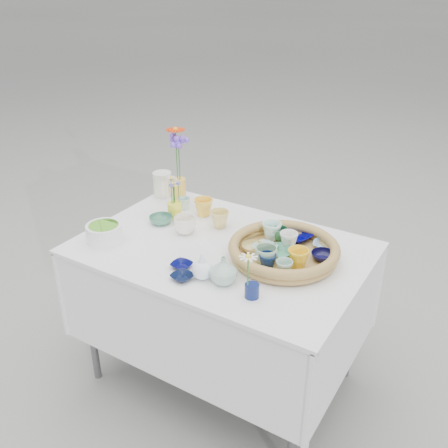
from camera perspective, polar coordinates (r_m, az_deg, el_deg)
The scene contains 34 objects.
ground at distance 2.69m, azimuth -0.23°, elevation -16.90°, with size 80.00×80.00×0.00m, color gray.
display_table at distance 2.69m, azimuth -0.23°, elevation -16.90°, with size 1.26×0.86×0.77m, color white, non-canonical shape.
wicker_tray at distance 2.14m, azimuth 6.84°, elevation -3.06°, with size 0.47×0.47×0.08m, color olive, non-canonical shape.
tray_ceramic_0 at distance 2.27m, azimuth 8.26°, elevation -1.41°, with size 0.13×0.13×0.03m, color #000060.
tray_ceramic_1 at distance 2.13m, azimuth 11.25°, elevation -3.62°, with size 0.10×0.10×0.03m, color black.
tray_ceramic_2 at distance 2.05m, azimuth 8.47°, elevation -3.92°, with size 0.09×0.09×0.08m, color yellow.
tray_ceramic_3 at distance 2.14m, azimuth 6.39°, elevation -3.25°, with size 0.12×0.12×0.03m, color #408D6A.
tray_ceramic_4 at distance 2.06m, azimuth 4.82°, elevation -3.63°, with size 0.10×0.10×0.08m, color #92BC96.
tray_ceramic_5 at distance 2.17m, azimuth 4.67°, elevation -2.76°, with size 0.10×0.10×0.03m, color #9CC9B7.
tray_ceramic_6 at distance 2.25m, azimuth 5.47°, elevation -0.81°, with size 0.09×0.09×0.08m, color white.
tray_ceramic_7 at distance 2.19m, azimuth 7.39°, elevation -1.87°, with size 0.08×0.08×0.07m, color white.
tray_ceramic_8 at distance 2.23m, azimuth 11.29°, elevation -2.34°, with size 0.09×0.09×0.02m, color #8CB8ED.
tray_ceramic_9 at distance 2.03m, azimuth 4.99°, elevation -4.27°, with size 0.07×0.07×0.07m, color #0D2047.
tray_ceramic_10 at distance 2.16m, azimuth 3.32°, elevation -2.75°, with size 0.10×0.10×0.03m, color #D4B96B.
tray_ceramic_11 at distance 2.00m, azimuth 6.88°, elevation -5.00°, with size 0.07×0.07×0.06m, color #99BEAD.
tray_ceramic_12 at distance 2.25m, azimuth 6.42°, elevation -1.14°, with size 0.07×0.07×0.06m, color #327E47.
loose_ceramic_0 at distance 2.50m, azimuth -2.34°, elevation 1.93°, with size 0.10×0.10×0.09m, color yellow.
loose_ceramic_1 at distance 2.38m, azimuth -0.50°, elevation 0.56°, with size 0.09×0.09×0.08m, color #E1C96E.
loose_ceramic_2 at distance 2.45m, azimuth -7.21°, elevation 0.49°, with size 0.11×0.11×0.04m, color #3F7A60.
loose_ceramic_3 at distance 2.34m, azimuth -4.52°, elevation -0.11°, with size 0.10×0.10×0.08m, color white.
loose_ceramic_4 at distance 2.08m, azimuth -4.87°, elevation -4.72°, with size 0.08×0.08×0.02m, color #040748.
loose_ceramic_5 at distance 2.58m, azimuth -4.58°, elevation 2.37°, with size 0.06×0.06×0.06m, color #AAD4C8.
loose_ceramic_6 at distance 2.01m, azimuth -4.80°, elevation -6.04°, with size 0.09×0.09×0.02m, color black.
fluted_bowl at distance 2.32m, azimuth -13.51°, elevation -1.04°, with size 0.16×0.16×0.08m, color white, non-canonical shape.
bud_vase_paleblue at distance 1.98m, azimuth -2.52°, elevation -4.73°, with size 0.08×0.08×0.12m, color white, non-canonical shape.
bud_vase_seafoam at distance 1.96m, azimuth -0.08°, elevation -5.28°, with size 0.11×0.11×0.12m, color #9ABFAD.
bud_vase_cobalt at distance 1.89m, azimuth 3.21°, elevation -7.62°, with size 0.06×0.06×0.06m, color #0F1B53.
single_daisy at distance 1.84m, azimuth 2.75°, elevation -5.45°, with size 0.08×0.08×0.14m, color white, non-canonical shape.
tall_vase_yellow at distance 2.64m, azimuth -5.15°, elevation 3.81°, with size 0.07×0.07×0.13m, color yellow.
gerbera at distance 2.56m, azimuth -5.44°, elevation 7.84°, with size 0.11×0.11×0.28m, color red, non-canonical shape.
hydrangea at distance 2.57m, azimuth -5.14°, elevation 7.18°, with size 0.08×0.08×0.28m, color #6D45CD, non-canonical shape.
white_pitcher at distance 2.73m, azimuth -7.04°, elevation 4.53°, with size 0.14×0.10×0.13m, color white, non-canonical shape.
daisy_cup at distance 2.50m, azimuth -5.66°, elevation 1.62°, with size 0.07×0.07×0.08m, color #F6F633.
daisy_posy at distance 2.46m, azimuth -5.62°, elevation 3.91°, with size 0.08×0.08×0.14m, color silver, non-canonical shape.
Camera 1 is at (1.03, -1.65, 1.87)m, focal length 40.00 mm.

